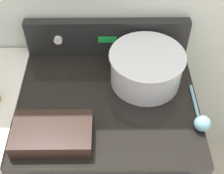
{
  "coord_description": "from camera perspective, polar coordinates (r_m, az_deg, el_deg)",
  "views": [
    {
      "loc": [
        0.01,
        -0.57,
        1.99
      ],
      "look_at": [
        0.02,
        0.36,
        0.98
      ],
      "focal_mm": 50.0,
      "sensor_mm": 36.0,
      "label": 1
    }
  ],
  "objects": [
    {
      "name": "ladle",
      "position": [
        1.34,
        16.02,
        -5.97
      ],
      "size": [
        0.07,
        0.27,
        0.07
      ],
      "color": "#7AB2C6",
      "rests_on": "stove_range"
    },
    {
      "name": "casserole_dish",
      "position": [
        1.27,
        -10.84,
        -8.22
      ],
      "size": [
        0.32,
        0.19,
        0.07
      ],
      "color": "black",
      "rests_on": "stove_range"
    },
    {
      "name": "stove_range",
      "position": [
        1.78,
        -0.65,
        -11.93
      ],
      "size": [
        0.8,
        0.73,
        0.92
      ],
      "color": "black",
      "rests_on": "ground_plane"
    },
    {
      "name": "mixing_bowl",
      "position": [
        1.43,
        6.31,
        3.74
      ],
      "size": [
        0.34,
        0.34,
        0.16
      ],
      "color": "silver",
      "rests_on": "stove_range"
    },
    {
      "name": "control_panel",
      "position": [
        1.57,
        -0.84,
        9.09
      ],
      "size": [
        0.8,
        0.07,
        0.19
      ],
      "color": "black",
      "rests_on": "stove_range"
    }
  ]
}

